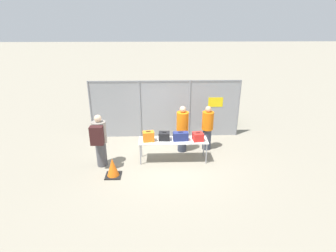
{
  "coord_description": "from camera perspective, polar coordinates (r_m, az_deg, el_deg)",
  "views": [
    {
      "loc": [
        -0.22,
        -8.12,
        4.52
      ],
      "look_at": [
        0.07,
        0.59,
        1.05
      ],
      "focal_mm": 28.0,
      "sensor_mm": 36.0,
      "label": 1
    }
  ],
  "objects": [
    {
      "name": "utility_trailer",
      "position": [
        12.73,
        7.65,
        2.57
      ],
      "size": [
        3.43,
        2.08,
        0.66
      ],
      "color": "#4C6B47",
      "rests_on": "ground_plane"
    },
    {
      "name": "security_worker_near",
      "position": [
        9.57,
        3.16,
        -0.53
      ],
      "size": [
        0.43,
        0.43,
        1.75
      ],
      "rotation": [
        0.0,
        0.0,
        2.9
      ],
      "color": "#383D4C",
      "rests_on": "ground_plane"
    },
    {
      "name": "inspection_table",
      "position": [
        8.97,
        1.14,
        -3.38
      ],
      "size": [
        2.35,
        0.68,
        0.77
      ],
      "color": "silver",
      "rests_on": "ground_plane"
    },
    {
      "name": "suitcase_red",
      "position": [
        8.93,
        6.54,
        -2.32
      ],
      "size": [
        0.37,
        0.37,
        0.29
      ],
      "color": "red",
      "rests_on": "inspection_table"
    },
    {
      "name": "suitcase_black",
      "position": [
        8.92,
        -0.84,
        -2.21
      ],
      "size": [
        0.39,
        0.33,
        0.29
      ],
      "color": "black",
      "rests_on": "inspection_table"
    },
    {
      "name": "suitcase_orange",
      "position": [
        8.84,
        -4.27,
        -2.27
      ],
      "size": [
        0.41,
        0.32,
        0.36
      ],
      "color": "orange",
      "rests_on": "inspection_table"
    },
    {
      "name": "ground_plane",
      "position": [
        9.3,
        -0.3,
        -7.38
      ],
      "size": [
        120.0,
        120.0,
        0.0
      ],
      "primitive_type": "plane",
      "color": "gray"
    },
    {
      "name": "traveler_hooded",
      "position": [
        8.76,
        -14.69,
        -2.81
      ],
      "size": [
        0.45,
        0.69,
        1.8
      ],
      "rotation": [
        0.0,
        0.0,
        -0.21
      ],
      "color": "#4C4C51",
      "rests_on": "ground_plane"
    },
    {
      "name": "security_worker_far",
      "position": [
        9.83,
        8.57,
        -0.3
      ],
      "size": [
        0.42,
        0.42,
        1.7
      ],
      "rotation": [
        0.0,
        0.0,
        3.09
      ],
      "color": "#383D4C",
      "rests_on": "ground_plane"
    },
    {
      "name": "suitcase_navy",
      "position": [
        8.89,
        2.76,
        -2.25
      ],
      "size": [
        0.53,
        0.27,
        0.31
      ],
      "color": "navy",
      "rests_on": "inspection_table"
    },
    {
      "name": "traffic_cone",
      "position": [
        8.44,
        -11.94,
        -8.93
      ],
      "size": [
        0.49,
        0.49,
        0.61
      ],
      "color": "black",
      "rests_on": "ground_plane"
    },
    {
      "name": "fence_section",
      "position": [
        10.73,
        -0.54,
        3.92
      ],
      "size": [
        6.12,
        0.07,
        2.38
      ],
      "color": "gray",
      "rests_on": "ground_plane"
    }
  ]
}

